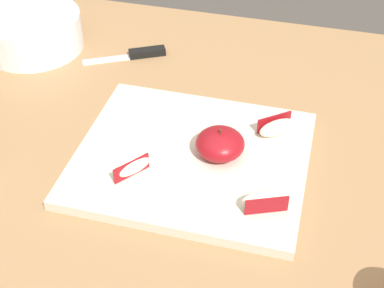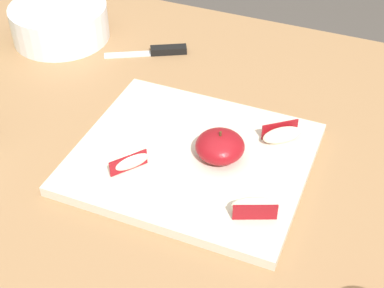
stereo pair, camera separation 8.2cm
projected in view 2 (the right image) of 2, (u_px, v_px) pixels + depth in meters
name	position (u px, v px, depth m)	size (l,w,h in m)	color
dining_table	(172.00, 174.00, 1.00)	(1.23, 0.79, 0.78)	#9E754C
cutting_board	(192.00, 158.00, 0.84)	(0.34, 0.30, 0.02)	beige
apple_half_skin_up	(220.00, 146.00, 0.82)	(0.07, 0.07, 0.05)	maroon
apple_wedge_right	(254.00, 206.00, 0.74)	(0.07, 0.04, 0.03)	#F4EACC
apple_wedge_back	(128.00, 159.00, 0.81)	(0.05, 0.06, 0.03)	#F4EACC
apple_wedge_near_knife	(282.00, 133.00, 0.85)	(0.06, 0.06, 0.03)	#F4EACC
paring_knife	(162.00, 51.00, 1.08)	(0.15, 0.09, 0.01)	silver
ceramic_fruit_bowl	(60.00, 21.00, 1.11)	(0.19, 0.19, 0.07)	white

